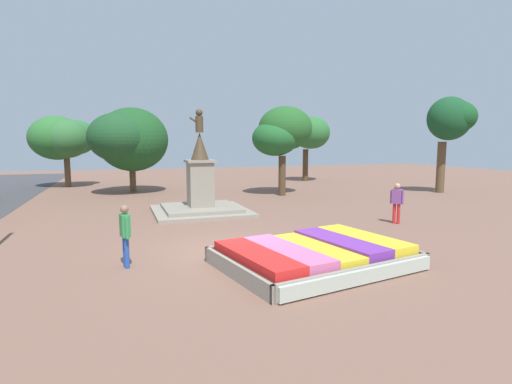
% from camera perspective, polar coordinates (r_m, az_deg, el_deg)
% --- Properties ---
extents(ground_plane, '(84.47, 84.47, 0.00)m').
position_cam_1_polar(ground_plane, '(12.60, -3.89, -8.37)').
color(ground_plane, brown).
extents(flower_planter, '(5.53, 4.52, 0.63)m').
position_cam_1_polar(flower_planter, '(11.17, 8.51, -8.92)').
color(flower_planter, '#38281C').
rests_on(flower_planter, ground_plane).
extents(statue_monument, '(4.45, 4.45, 4.93)m').
position_cam_1_polar(statue_monument, '(19.33, -7.94, -0.18)').
color(statue_monument, gray).
rests_on(statue_monument, ground_plane).
extents(pedestrian_with_handbag, '(0.39, 0.49, 1.69)m').
position_cam_1_polar(pedestrian_with_handbag, '(17.53, 19.48, -1.14)').
color(pedestrian_with_handbag, red).
rests_on(pedestrian_with_handbag, ground_plane).
extents(pedestrian_near_planter, '(0.29, 0.56, 1.71)m').
position_cam_1_polar(pedestrian_near_planter, '(11.27, -18.18, -5.39)').
color(pedestrian_near_planter, '#264CA5').
rests_on(pedestrian_near_planter, ground_plane).
extents(park_tree_far_left, '(3.68, 3.91, 5.68)m').
position_cam_1_polar(park_tree_far_left, '(35.73, 7.93, 8.31)').
color(park_tree_far_left, '#4C3823').
rests_on(park_tree_far_left, ground_plane).
extents(park_tree_behind_statue, '(5.17, 5.28, 5.69)m').
position_cam_1_polar(park_tree_behind_statue, '(27.89, -17.84, 7.24)').
color(park_tree_behind_statue, brown).
rests_on(park_tree_behind_statue, ground_plane).
extents(park_tree_far_right, '(4.81, 4.33, 5.38)m').
position_cam_1_polar(park_tree_far_right, '(33.75, -25.74, 6.94)').
color(park_tree_far_right, brown).
rests_on(park_tree_far_right, ground_plane).
extents(park_tree_street_side, '(3.98, 3.31, 5.71)m').
position_cam_1_polar(park_tree_street_side, '(26.07, 3.65, 8.47)').
color(park_tree_street_side, '#4C3823').
rests_on(park_tree_street_side, ground_plane).
extents(park_tree_mid_canopy, '(3.21, 2.68, 6.36)m').
position_cam_1_polar(park_tree_mid_canopy, '(29.55, 26.15, 9.31)').
color(park_tree_mid_canopy, brown).
rests_on(park_tree_mid_canopy, ground_plane).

